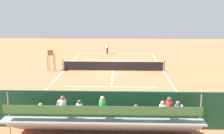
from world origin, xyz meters
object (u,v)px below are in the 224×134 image
Objects in this scene: tennis_net at (113,66)px; courtside_bench at (157,113)px; tennis_racket at (102,53)px; bleacher_stand at (106,120)px; tennis_ball_far at (99,57)px; umpire_chair at (51,58)px; equipment_bag at (126,120)px; tennis_ball_near at (105,57)px; tennis_player at (107,46)px.

tennis_net reaches higher than courtside_bench.
tennis_racket is (4.75, -24.15, -0.54)m from courtside_bench.
bleacher_stand is 137.27× the size of tennis_ball_far.
tennis_racket is (-4.23, -11.23, -1.30)m from umpire_chair.
tennis_net is at bearing -78.16° from courtside_bench.
equipment_bag is 21.24m from tennis_ball_far.
umpire_chair reaches higher than tennis_ball_far.
tennis_net is 6.26m from umpire_chair.
courtside_bench is at bearing -175.70° from equipment_bag.
equipment_bag is (-0.97, -1.97, -0.79)m from bleacher_stand.
tennis_racket is at bearing -85.49° from bleacher_stand.
courtside_bench is at bearing 101.13° from tennis_ball_near.
umpire_chair is at bearing 69.34° from tennis_racket.
tennis_net is 156.06× the size of tennis_ball_near.
courtside_bench is 21.50m from tennis_ball_near.
bleacher_stand is 137.27× the size of tennis_ball_near.
tennis_net is at bearing -89.62° from bleacher_stand.
umpire_chair is 1.11× the size of tennis_player.
equipment_bag is (-1.07, 13.40, -0.32)m from tennis_net.
tennis_racket is (2.07, -26.24, -0.96)m from bleacher_stand.
tennis_ball_far is (0.03, 3.26, 0.02)m from tennis_racket.
courtside_bench is at bearing -141.97° from bleacher_stand.
tennis_ball_near is (0.20, 2.93, -0.98)m from tennis_player.
tennis_ball_near is at bearing -86.38° from bleacher_stand.
bleacher_stand is 26.34m from tennis_racket.
equipment_bag is at bearing 94.58° from tennis_net.
courtside_bench is 1.75m from equipment_bag.
tennis_ball_far is at bearing -117.80° from umpire_chair.
tennis_racket is at bearing -82.86° from equipment_bag.
umpire_chair reaches higher than courtside_bench.
tennis_player is (3.95, -24.02, 0.46)m from courtside_bench.
tennis_ball_far is at bearing -75.30° from tennis_net.
bleacher_stand reaches higher than tennis_ball_far.
equipment_bag is 13.64× the size of tennis_ball_near.
tennis_net is 5.72× the size of courtside_bench.
umpire_chair is 1.19× the size of courtside_bench.
bleacher_stand is at bearing 112.77° from umpire_chair.
tennis_net is 13.45m from equipment_bag.
tennis_player is at bearing -93.83° from tennis_ball_near.
equipment_bag is 24.27m from tennis_player.
tennis_net is at bearing -85.42° from equipment_bag.
tennis_player reaches higher than tennis_ball_near.
bleacher_stand reaches higher than courtside_bench.
tennis_player is 29.18× the size of tennis_ball_near.
tennis_net is 11.06m from tennis_racket.
tennis_player reaches higher than equipment_bag.
bleacher_stand is at bearing 38.03° from courtside_bench.
equipment_bag is 1.58× the size of tennis_racket.
tennis_net is 4.81× the size of umpire_chair.
courtside_bench is 2.00× the size of equipment_bag.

